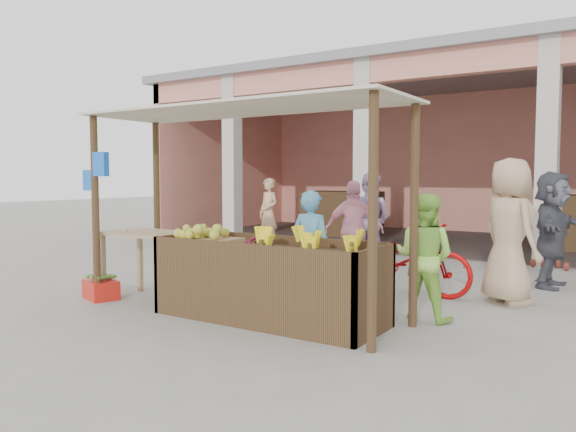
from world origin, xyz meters
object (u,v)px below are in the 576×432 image
Objects in this scene: vendor_blue at (311,245)px; vendor_green at (424,253)px; side_table at (148,243)px; fruit_stall at (269,284)px; motorcycle at (403,258)px; red_crate at (101,290)px.

vendor_blue is 1.37m from vendor_green.
side_table is at bearing 20.96° from vendor_blue.
fruit_stall is 0.86m from vendor_blue.
red_crate is at bearing 120.51° from motorcycle.
vendor_blue reaches higher than vendor_green.
red_crate is 0.25× the size of motorcycle.
motorcycle is (-0.69, 1.13, -0.24)m from vendor_green.
vendor_green is (3.35, 0.95, -0.00)m from side_table.
red_crate is 4.02m from motorcycle.
red_crate is at bearing 22.95° from vendor_blue.
red_crate is at bearing -150.16° from side_table.
vendor_blue reaches higher than motorcycle.
fruit_stall is 2.37× the size of side_table.
side_table is 0.74× the size of vendor_green.
side_table is 2.14m from vendor_blue.
motorcycle is (0.76, 2.07, 0.10)m from fruit_stall.
motorcycle is (3.21, 2.39, 0.38)m from red_crate.
vendor_green is at bearing 36.65° from red_crate.
vendor_blue is at bearing 83.14° from fruit_stall.
vendor_blue is (2.00, 0.77, 0.02)m from side_table.
fruit_stall is 2.49m from red_crate.
fruit_stall is 1.94m from side_table.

